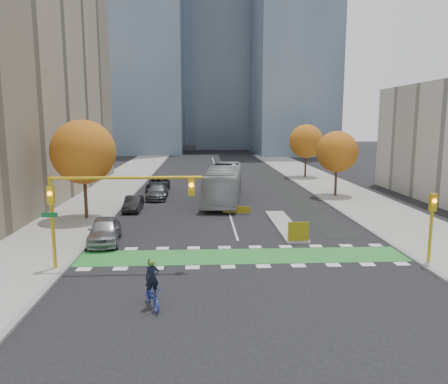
{
  "coord_description": "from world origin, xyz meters",
  "views": [
    {
      "loc": [
        -2.45,
        -23.88,
        8.1
      ],
      "look_at": [
        -0.83,
        7.38,
        3.0
      ],
      "focal_mm": 35.0,
      "sensor_mm": 36.0,
      "label": 1
    }
  ],
  "objects": [
    {
      "name": "hazard_board",
      "position": [
        4.0,
        4.2,
        0.8
      ],
      "size": [
        1.4,
        0.12,
        1.3
      ],
      "primitive_type": "cube",
      "color": "yellow",
      "rests_on": "median_island"
    },
    {
      "name": "traffic_signal_east",
      "position": [
        10.5,
        -0.51,
        2.73
      ],
      "size": [
        0.35,
        0.43,
        4.1
      ],
      "color": "#BF9914",
      "rests_on": "ground"
    },
    {
      "name": "tree_east_far",
      "position": [
        12.5,
        38.0,
        5.24
      ],
      "size": [
        4.8,
        4.8,
        7.65
      ],
      "color": "#332114",
      "rests_on": "ground"
    },
    {
      "name": "bike_crossing",
      "position": [
        0.0,
        1.5,
        0.01
      ],
      "size": [
        20.0,
        3.0,
        0.01
      ],
      "primitive_type": "cube",
      "color": "#2A8030",
      "rests_on": "ground"
    },
    {
      "name": "parked_car_c",
      "position": [
        -7.14,
        21.7,
        0.76
      ],
      "size": [
        2.13,
        5.21,
        1.51
      ],
      "primitive_type": "imported",
      "rotation": [
        0.0,
        0.0,
        0.0
      ],
      "color": "#4C4C51",
      "rests_on": "ground"
    },
    {
      "name": "cyclist",
      "position": [
        -4.64,
        -5.62,
        0.74
      ],
      "size": [
        1.34,
        2.02,
        2.2
      ],
      "rotation": [
        0.0,
        0.0,
        0.39
      ],
      "color": "#22349D",
      "rests_on": "ground"
    },
    {
      "name": "curb_east",
      "position": [
        10.0,
        20.0,
        0.07
      ],
      "size": [
        0.3,
        120.0,
        0.16
      ],
      "primitive_type": "cube",
      "color": "gray",
      "rests_on": "ground"
    },
    {
      "name": "tree_west",
      "position": [
        -12.0,
        12.0,
        5.62
      ],
      "size": [
        5.2,
        5.2,
        8.22
      ],
      "color": "#332114",
      "rests_on": "ground"
    },
    {
      "name": "centre_line",
      "position": [
        0.0,
        40.0,
        0.01
      ],
      "size": [
        0.15,
        70.0,
        0.01
      ],
      "primitive_type": "cube",
      "color": "silver",
      "rests_on": "ground"
    },
    {
      "name": "sidewalk_east",
      "position": [
        13.5,
        20.0,
        0.07
      ],
      "size": [
        7.0,
        120.0,
        0.15
      ],
      "primitive_type": "cube",
      "color": "gray",
      "rests_on": "ground"
    },
    {
      "name": "bike_lane_paint",
      "position": [
        7.5,
        30.0,
        0.01
      ],
      "size": [
        2.5,
        50.0,
        0.01
      ],
      "primitive_type": "cube",
      "color": "black",
      "rests_on": "ground"
    },
    {
      "name": "sidewalk_west",
      "position": [
        -13.5,
        20.0,
        0.07
      ],
      "size": [
        7.0,
        120.0,
        0.15
      ],
      "primitive_type": "cube",
      "color": "gray",
      "rests_on": "ground"
    },
    {
      "name": "traffic_signal_west",
      "position": [
        -7.93,
        -0.51,
        4.03
      ],
      "size": [
        8.53,
        0.56,
        5.2
      ],
      "color": "#BF9914",
      "rests_on": "ground"
    },
    {
      "name": "parked_car_a",
      "position": [
        -9.0,
        5.0,
        0.85
      ],
      "size": [
        2.59,
        5.2,
        1.7
      ],
      "primitive_type": "imported",
      "rotation": [
        0.0,
        0.0,
        0.12
      ],
      "color": "gray",
      "rests_on": "ground"
    },
    {
      "name": "ground",
      "position": [
        0.0,
        0.0,
        0.0
      ],
      "size": [
        300.0,
        300.0,
        0.0
      ],
      "primitive_type": "plane",
      "color": "black",
      "rests_on": "ground"
    },
    {
      "name": "median_island",
      "position": [
        4.0,
        9.0,
        0.08
      ],
      "size": [
        1.6,
        10.0,
        0.16
      ],
      "primitive_type": "cube",
      "color": "gray",
      "rests_on": "ground"
    },
    {
      "name": "curb_west",
      "position": [
        -10.0,
        20.0,
        0.07
      ],
      "size": [
        0.3,
        120.0,
        0.16
      ],
      "primitive_type": "cube",
      "color": "gray",
      "rests_on": "ground"
    },
    {
      "name": "tower_far",
      "position": [
        -4.0,
        140.0,
        40.0
      ],
      "size": [
        26.0,
        26.0,
        80.0
      ],
      "primitive_type": "cube",
      "color": "#47566B",
      "rests_on": "ground"
    },
    {
      "name": "parked_car_d",
      "position": [
        -7.53,
        26.7,
        0.76
      ],
      "size": [
        2.58,
        5.5,
        1.52
      ],
      "primitive_type": "imported",
      "rotation": [
        0.0,
        0.0,
        0.01
      ],
      "color": "black",
      "rests_on": "ground"
    },
    {
      "name": "parked_car_b",
      "position": [
        -8.68,
        15.52,
        0.67
      ],
      "size": [
        1.42,
        4.07,
        1.34
      ],
      "primitive_type": "imported",
      "rotation": [
        0.0,
        0.0,
        0.0
      ],
      "color": "black",
      "rests_on": "ground"
    },
    {
      "name": "bus",
      "position": [
        -0.21,
        19.71,
        1.84
      ],
      "size": [
        4.71,
        13.48,
        3.68
      ],
      "primitive_type": "imported",
      "rotation": [
        0.0,
        0.0,
        -0.12
      ],
      "color": "#A0A4A7",
      "rests_on": "ground"
    },
    {
      "name": "tower_nw",
      "position": [
        -18.0,
        90.0,
        35.0
      ],
      "size": [
        22.0,
        22.0,
        70.0
      ],
      "primitive_type": "cube",
      "color": "#47566B",
      "rests_on": "ground"
    },
    {
      "name": "tower_ne",
      "position": [
        20.0,
        85.0,
        30.0
      ],
      "size": [
        18.0,
        24.0,
        60.0
      ],
      "primitive_type": "cube",
      "color": "#47566B",
      "rests_on": "ground"
    },
    {
      "name": "tree_east_near",
      "position": [
        12.0,
        22.0,
        4.86
      ],
      "size": [
        4.4,
        4.4,
        7.08
      ],
      "color": "#332114",
      "rests_on": "ground"
    }
  ]
}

